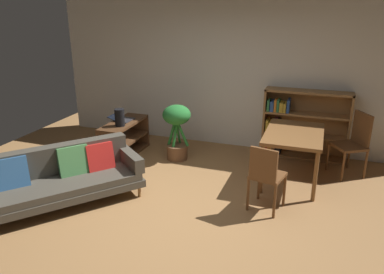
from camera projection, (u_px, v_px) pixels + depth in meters
The scene contains 11 objects.
ground_plane at pixel (180, 213), 4.84m from camera, with size 8.16×8.16×0.00m, color #9E7042.
back_wall_panel at pixel (234, 74), 6.78m from camera, with size 6.80×0.10×2.70m, color silver.
fabric_couch at pixel (61, 176), 5.00m from camera, with size 1.89×2.06×0.75m.
media_console at pixel (125, 138), 6.64m from camera, with size 0.42×1.10×0.60m.
open_laptop at pixel (122, 119), 6.64m from camera, with size 0.40×0.33×0.07m.
desk_speaker at pixel (120, 117), 6.28m from camera, with size 0.16×0.16×0.29m.
potted_floor_plant at pixel (177, 126), 6.35m from camera, with size 0.47×0.47×0.96m.
dining_table at pixel (294, 138), 5.52m from camera, with size 0.82×1.21×0.77m.
dining_chair_near at pixel (266, 174), 4.74m from camera, with size 0.47×0.47×0.90m.
dining_chair_far at pixel (354, 141), 5.78m from camera, with size 0.60×0.60×0.99m.
bookshelf at pixel (299, 124), 6.49m from camera, with size 1.42×0.31×1.18m.
Camera 1 is at (1.54, -3.93, 2.55)m, focal length 35.23 mm.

